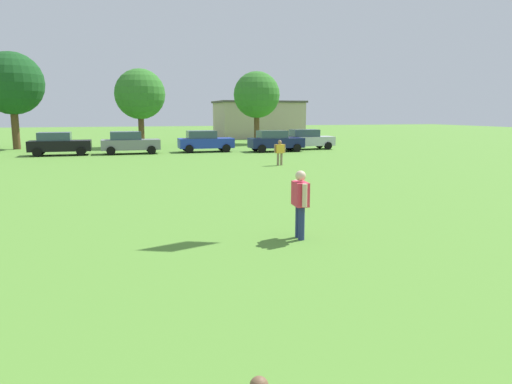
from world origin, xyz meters
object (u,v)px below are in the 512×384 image
(parked_car_blue_2, at_px, (205,141))
(parked_car_black_0, at_px, (59,144))
(tree_left, at_px, (12,84))
(tree_right, at_px, (140,94))
(adult_bystander, at_px, (300,199))
(tree_far_right, at_px, (257,95))
(parked_car_navy_3, at_px, (275,141))
(parked_car_gray_1, at_px, (130,143))
(parked_car_silver_4, at_px, (307,139))
(bystander_near_trees, at_px, (280,150))

(parked_car_blue_2, bearing_deg, parked_car_black_0, -179.59)
(tree_left, xyz_separation_m, tree_right, (10.40, -0.34, -0.78))
(adult_bystander, relative_size, tree_far_right, 0.24)
(tree_right, relative_size, tree_far_right, 0.98)
(parked_car_navy_3, bearing_deg, parked_car_gray_1, 174.64)
(parked_car_black_0, bearing_deg, parked_car_blue_2, 0.41)
(adult_bystander, distance_m, parked_car_black_0, 27.95)
(parked_car_black_0, distance_m, parked_car_silver_4, 19.66)
(parked_car_black_0, distance_m, tree_right, 10.10)
(parked_car_black_0, relative_size, parked_car_blue_2, 1.00)
(adult_bystander, height_order, tree_right, tree_right)
(parked_car_gray_1, distance_m, parked_car_blue_2, 5.80)
(adult_bystander, height_order, bystander_near_trees, adult_bystander)
(parked_car_navy_3, distance_m, parked_car_silver_4, 3.70)
(parked_car_navy_3, relative_size, tree_left, 0.53)
(bystander_near_trees, xyz_separation_m, parked_car_silver_4, (6.31, 11.12, -0.03))
(tree_left, relative_size, tree_far_right, 1.14)
(parked_car_gray_1, relative_size, parked_car_blue_2, 1.00)
(parked_car_blue_2, bearing_deg, tree_far_right, 51.14)
(parked_car_blue_2, bearing_deg, parked_car_gray_1, -178.01)
(bystander_near_trees, height_order, tree_right, tree_right)
(parked_car_black_0, xyz_separation_m, tree_right, (6.26, 6.93, 3.84))
(adult_bystander, height_order, tree_far_right, tree_far_right)
(adult_bystander, bearing_deg, parked_car_silver_4, 161.56)
(parked_car_gray_1, bearing_deg, parked_car_silver_4, 1.72)
(parked_car_black_0, bearing_deg, parked_car_navy_3, -4.15)
(parked_car_gray_1, height_order, tree_far_right, tree_far_right)
(tree_left, height_order, tree_far_right, tree_left)
(parked_car_navy_3, relative_size, parked_car_silver_4, 1.00)
(parked_car_navy_3, xyz_separation_m, tree_far_right, (1.29, 9.65, 3.94))
(parked_car_navy_3, bearing_deg, tree_left, 157.51)
(parked_car_black_0, height_order, parked_car_navy_3, same)
(parked_car_gray_1, xyz_separation_m, tree_right, (1.25, 7.05, 3.84))
(adult_bystander, bearing_deg, tree_left, -155.49)
(adult_bystander, distance_m, tree_left, 36.45)
(bystander_near_trees, bearing_deg, parked_car_black_0, 138.70)
(bystander_near_trees, bearing_deg, adult_bystander, -109.66)
(parked_car_gray_1, relative_size, tree_left, 0.53)
(parked_car_navy_3, bearing_deg, parked_car_silver_4, 23.87)
(adult_bystander, bearing_deg, parked_car_gray_1, -168.49)
(tree_left, bearing_deg, parked_car_silver_4, -16.29)
(parked_car_black_0, height_order, parked_car_silver_4, same)
(tree_left, bearing_deg, adult_bystander, -69.71)
(parked_car_gray_1, height_order, parked_car_blue_2, same)
(bystander_near_trees, distance_m, tree_left, 25.57)
(tree_left, xyz_separation_m, tree_far_right, (21.72, 1.20, -0.68))
(parked_car_gray_1, bearing_deg, tree_left, 141.05)
(tree_left, bearing_deg, bystander_near_trees, -45.93)
(adult_bystander, height_order, parked_car_navy_3, adult_bystander)
(parked_car_gray_1, bearing_deg, tree_right, 79.94)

